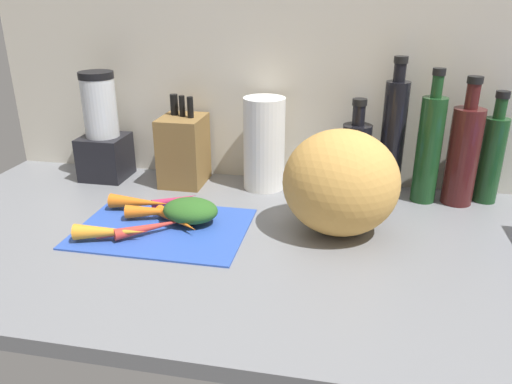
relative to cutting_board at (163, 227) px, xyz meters
The scene contains 20 objects.
ground_plane 25.59cm from the cutting_board, ahead, with size 170.00×80.00×3.00cm, color slate.
wall_back 54.85cm from the cutting_board, 56.44° to the left, with size 170.00×3.00×60.00cm, color beige.
cutting_board is the anchor object (origin of this frame).
carrot_0 12.29cm from the cutting_board, 97.14° to the left, with size 2.21×2.21×11.49cm, color #B2264C.
carrot_1 12.20cm from the cutting_board, 136.02° to the right, with size 3.49×3.49×14.71cm, color orange.
carrot_2 3.59cm from the cutting_board, 18.75° to the left, with size 2.60×2.60×14.26cm, color orange.
carrot_3 9.50cm from the cutting_board, 132.74° to the right, with size 2.04×2.04×10.74cm, color red.
carrot_4 5.07cm from the cutting_board, 126.96° to the left, with size 3.20×3.20×14.33cm, color orange.
carrot_5 11.77cm from the cutting_board, 139.21° to the left, with size 3.53×3.53×14.51cm, color orange.
carrot_6 3.81cm from the cutting_board, 105.28° to the right, with size 2.51×2.51×16.68cm, color red.
carrot_greens_pile 7.13cm from the cutting_board, 32.72° to the left, with size 12.60×9.69×5.33cm, color #2D6023.
winter_squash 40.51cm from the cutting_board, ahead, with size 24.95×22.94×23.07cm, color gold.
knife_block 30.42cm from the cutting_board, 98.92° to the left, with size 11.25×13.51×24.05cm.
blender_appliance 41.48cm from the cutting_board, 134.27° to the left, with size 12.12×12.12×29.70cm.
paper_towel_roll 36.26cm from the cutting_board, 59.27° to the left, with size 10.85×10.85×24.37cm, color white.
bottle_0 52.52cm from the cutting_board, 36.91° to the left, with size 7.45×7.45×24.73cm.
bottle_1 60.98cm from the cutting_board, 31.97° to the left, with size 5.96×5.96×35.15cm.
bottle_2 66.62cm from the cutting_board, 25.90° to the left, with size 6.06×6.06×33.02cm.
bottle_3 73.78cm from the cutting_board, 23.24° to the left, with size 7.48×7.48×31.39cm.
bottle_4 81.14cm from the cutting_board, 22.90° to the left, with size 5.66×5.66×27.81cm.
Camera 1 is at (14.46, -94.03, 49.99)cm, focal length 34.91 mm.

